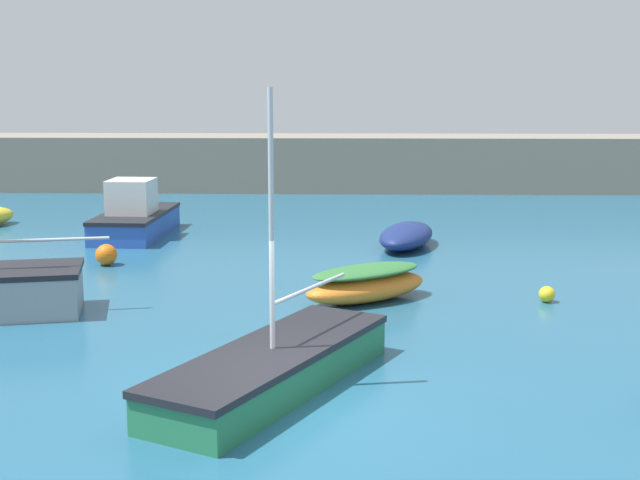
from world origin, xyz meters
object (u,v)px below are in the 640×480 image
at_px(cabin_cruiser_white, 135,217).
at_px(mooring_buoy_orange, 106,255).
at_px(rowboat_with_red_cover, 366,283).
at_px(mooring_buoy_yellow, 547,294).
at_px(open_tender_yellow, 406,236).
at_px(sailboat_twin_hulled, 273,367).

height_order(cabin_cruiser_white, mooring_buoy_orange, cabin_cruiser_white).
bearing_deg(mooring_buoy_orange, cabin_cruiser_white, 93.29).
bearing_deg(mooring_buoy_orange, rowboat_with_red_cover, -27.86).
height_order(rowboat_with_red_cover, mooring_buoy_yellow, rowboat_with_red_cover).
height_order(mooring_buoy_orange, mooring_buoy_yellow, mooring_buoy_orange).
bearing_deg(cabin_cruiser_white, open_tender_yellow, -98.21).
bearing_deg(open_tender_yellow, cabin_cruiser_white, 95.46).
xyz_separation_m(rowboat_with_red_cover, cabin_cruiser_white, (-7.25, 8.17, 0.21)).
xyz_separation_m(open_tender_yellow, cabin_cruiser_white, (-8.61, 1.67, 0.27)).
relative_size(mooring_buoy_orange, mooring_buoy_yellow, 1.58).
xyz_separation_m(mooring_buoy_orange, mooring_buoy_yellow, (11.12, -3.70, -0.11)).
relative_size(sailboat_twin_hulled, mooring_buoy_orange, 9.60).
height_order(sailboat_twin_hulled, cabin_cruiser_white, sailboat_twin_hulled).
height_order(rowboat_with_red_cover, sailboat_twin_hulled, sailboat_twin_hulled).
bearing_deg(mooring_buoy_yellow, mooring_buoy_orange, 161.58).
distance_m(cabin_cruiser_white, mooring_buoy_yellow, 14.02).
xyz_separation_m(sailboat_twin_hulled, mooring_buoy_yellow, (5.81, 5.86, -0.18)).
height_order(rowboat_with_red_cover, cabin_cruiser_white, cabin_cruiser_white).
distance_m(sailboat_twin_hulled, mooring_buoy_orange, 10.94).
bearing_deg(cabin_cruiser_white, mooring_buoy_orange, -173.93).
bearing_deg(sailboat_twin_hulled, rowboat_with_red_cover, -168.68).
relative_size(open_tender_yellow, mooring_buoy_yellow, 9.81).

